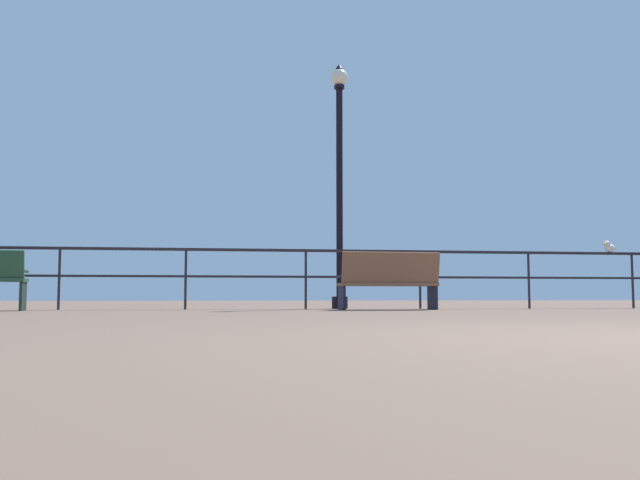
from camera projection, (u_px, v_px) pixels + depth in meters
pier_railing at (364, 265)px, 12.15m from camera, size 22.97×0.05×1.06m
bench_near_left at (389, 279)px, 11.32m from camera, size 1.69×0.70×0.96m
lamppost_center at (339, 172)px, 12.54m from camera, size 0.32×0.32×4.56m
seagull_on_rail at (609, 247)px, 12.85m from camera, size 0.39×0.32×0.21m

